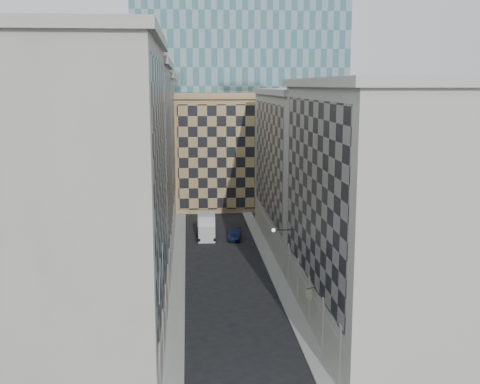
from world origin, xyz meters
TOP-DOWN VIEW (x-y plane):
  - sidewalk_west at (-5.25, 30.00)m, footprint 1.50×100.00m
  - sidewalk_east at (5.25, 30.00)m, footprint 1.50×100.00m
  - bldg_left_a at (-10.88, 11.00)m, footprint 10.80×22.80m
  - bldg_left_b at (-10.88, 33.00)m, footprint 10.80×22.80m
  - bldg_left_c at (-10.88, 55.00)m, footprint 10.80×22.80m
  - bldg_right_a at (10.88, 15.00)m, footprint 10.80×26.80m
  - bldg_right_b at (10.89, 42.00)m, footprint 10.80×28.80m
  - tan_block at (2.00, 67.90)m, footprint 16.80×14.80m
  - church_tower at (0.00, 82.00)m, footprint 7.20×7.20m
  - flagpoles_left at (-5.90, 6.00)m, footprint 0.10×6.33m
  - bracket_lamp at (4.38, 24.00)m, footprint 1.98×0.36m
  - box_truck at (-1.69, 45.84)m, footprint 2.36×5.63m
  - dark_car at (2.05, 44.53)m, footprint 2.09×4.51m
  - shop_sign at (5.41, 12.48)m, footprint 0.85×0.75m

SIDE VIEW (x-z plane):
  - sidewalk_west at x=-5.25m, z-range 0.00..0.15m
  - sidewalk_east at x=5.25m, z-range 0.00..0.15m
  - dark_car at x=2.05m, z-range 0.00..1.43m
  - box_truck at x=-1.69m, z-range -0.20..2.87m
  - shop_sign at x=5.41m, z-range 3.39..4.27m
  - bracket_lamp at x=4.38m, z-range 6.02..6.38m
  - flagpoles_left at x=-5.90m, z-range 6.83..9.17m
  - tan_block at x=2.00m, z-range 0.04..18.84m
  - bldg_right_b at x=10.89m, z-range 0.00..19.70m
  - bldg_right_a at x=10.88m, z-range -0.03..20.67m
  - bldg_left_c at x=-10.88m, z-range -0.02..21.68m
  - bldg_left_b at x=-10.88m, z-range -0.03..22.67m
  - bldg_left_a at x=-10.88m, z-range -0.03..23.67m
  - church_tower at x=0.00m, z-range 1.20..52.70m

